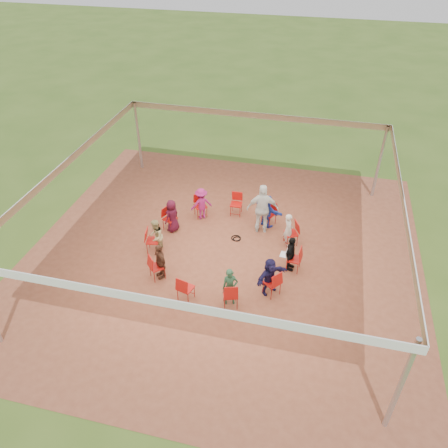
% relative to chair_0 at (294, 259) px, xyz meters
% --- Properties ---
extents(ground, '(80.00, 80.00, 0.00)m').
position_rel_chair_0_xyz_m(ground, '(-2.37, 0.25, -0.45)').
color(ground, '#3B581B').
rests_on(ground, ground).
extents(dirt_patch, '(13.00, 13.00, 0.00)m').
position_rel_chair_0_xyz_m(dirt_patch, '(-2.37, 0.25, -0.44)').
color(dirt_patch, brown).
rests_on(dirt_patch, ground).
extents(tent, '(10.33, 10.33, 3.00)m').
position_rel_chair_0_xyz_m(tent, '(-2.37, 0.25, 1.92)').
color(tent, '#B2B2B7').
rests_on(tent, ground).
extents(chair_0, '(0.48, 0.46, 0.90)m').
position_rel_chair_0_xyz_m(chair_0, '(0.00, 0.00, 0.00)').
color(chair_0, red).
rests_on(chair_0, ground).
extents(chair_1, '(0.58, 0.57, 0.90)m').
position_rel_chair_0_xyz_m(chair_1, '(-0.24, 1.32, 0.00)').
color(chair_1, red).
rests_on(chair_1, ground).
extents(chair_2, '(0.59, 0.59, 0.90)m').
position_rel_chair_0_xyz_m(chair_2, '(-1.16, 2.30, 0.00)').
color(chair_2, red).
rests_on(chair_2, ground).
extents(chair_3, '(0.44, 0.46, 0.90)m').
position_rel_chair_0_xyz_m(chair_3, '(-2.46, 2.63, 0.00)').
color(chair_3, red).
rests_on(chair_3, ground).
extents(chair_4, '(0.60, 0.60, 0.90)m').
position_rel_chair_0_xyz_m(chair_4, '(-3.73, 2.20, 0.00)').
color(chair_4, red).
rests_on(chair_4, ground).
extents(chair_5, '(0.57, 0.56, 0.90)m').
position_rel_chair_0_xyz_m(chair_5, '(-4.57, 1.16, 0.00)').
color(chair_5, red).
rests_on(chair_5, ground).
extents(chair_6, '(0.51, 0.49, 0.90)m').
position_rel_chair_0_xyz_m(chair_6, '(-4.71, -0.18, 0.00)').
color(chair_6, red).
rests_on(chair_6, ground).
extents(chair_7, '(0.61, 0.61, 0.90)m').
position_rel_chair_0_xyz_m(chair_7, '(-4.11, -1.38, 0.00)').
color(chair_7, red).
rests_on(chair_7, ground).
extents(chair_8, '(0.52, 0.53, 0.90)m').
position_rel_chair_0_xyz_m(chair_8, '(-2.95, -2.06, 0.00)').
color(chair_8, red).
rests_on(chair_8, ground).
extents(chair_9, '(0.54, 0.55, 0.90)m').
position_rel_chair_0_xyz_m(chair_9, '(-1.61, -2.01, 0.00)').
color(chair_9, red).
rests_on(chair_9, ground).
extents(chair_10, '(0.61, 0.60, 0.90)m').
position_rel_chair_0_xyz_m(chair_10, '(-0.51, -1.24, 0.00)').
color(chair_10, red).
rests_on(chair_10, ground).
extents(person_seated_0, '(0.45, 0.77, 1.26)m').
position_rel_chair_0_xyz_m(person_seated_0, '(-0.12, 0.01, 0.18)').
color(person_seated_0, black).
rests_on(person_seated_0, ground).
extents(person_seated_1, '(0.47, 0.54, 1.26)m').
position_rel_chair_0_xyz_m(person_seated_1, '(-0.35, 1.27, 0.18)').
color(person_seated_1, beige).
rests_on(person_seated_1, ground).
extents(person_seated_2, '(1.22, 0.97, 1.26)m').
position_rel_chair_0_xyz_m(person_seated_2, '(-1.22, 2.20, 0.18)').
color(person_seated_2, '#2740AD').
rests_on(person_seated_2, ground).
extents(person_seated_3, '(0.90, 0.79, 1.26)m').
position_rel_chair_0_xyz_m(person_seated_3, '(-3.66, 2.10, 0.18)').
color(person_seated_3, '#95195E').
rests_on(person_seated_3, ground).
extents(person_seated_4, '(0.55, 0.70, 1.26)m').
position_rel_chair_0_xyz_m(person_seated_4, '(-4.46, 1.11, 0.18)').
color(person_seated_4, '#3F0C1D').
rests_on(person_seated_4, ground).
extents(person_seated_5, '(0.46, 0.66, 1.26)m').
position_rel_chair_0_xyz_m(person_seated_5, '(-4.59, -0.16, 0.18)').
color(person_seated_5, tan).
rests_on(person_seated_5, ground).
extents(person_seated_6, '(0.78, 0.79, 1.26)m').
position_rel_chair_0_xyz_m(person_seated_6, '(-4.02, -1.30, 0.18)').
color(person_seated_6, '#533020').
rests_on(person_seated_6, ground).
extents(person_seated_7, '(0.53, 0.43, 1.26)m').
position_rel_chair_0_xyz_m(person_seated_7, '(-1.65, -1.90, 0.18)').
color(person_seated_7, '#244A2F').
rests_on(person_seated_7, ground).
extents(person_seated_8, '(1.07, 1.18, 1.26)m').
position_rel_chair_0_xyz_m(person_seated_8, '(-0.60, -1.17, 0.18)').
color(person_seated_8, '#1A163D').
rests_on(person_seated_8, ground).
extents(standing_person, '(1.19, 0.75, 1.90)m').
position_rel_chair_0_xyz_m(standing_person, '(-1.34, 1.83, 0.51)').
color(standing_person, silver).
rests_on(standing_person, ground).
extents(cable_coil, '(0.45, 0.45, 0.03)m').
position_rel_chair_0_xyz_m(cable_coil, '(-2.12, 1.14, -0.43)').
color(cable_coil, black).
rests_on(cable_coil, ground).
extents(laptop, '(0.28, 0.34, 0.22)m').
position_rel_chair_0_xyz_m(laptop, '(-0.28, 0.03, 0.15)').
color(laptop, '#B7B7BC').
rests_on(laptop, ground).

